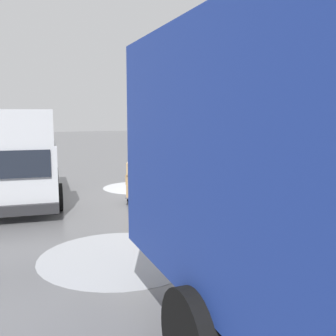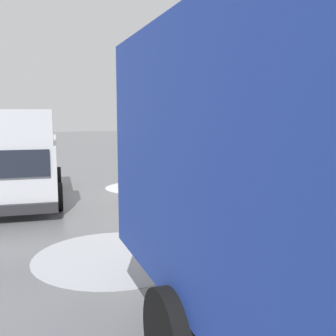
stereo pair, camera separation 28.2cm
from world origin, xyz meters
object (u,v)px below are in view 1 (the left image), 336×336
at_px(cargo_van_parked_right, 19,161).
at_px(pedestrian_pink_side, 201,144).
at_px(pedestrian_black_side, 218,150).
at_px(shopping_cart_vendor, 173,181).
at_px(hand_dolly_boxes, 135,180).

height_order(cargo_van_parked_right, pedestrian_pink_side, cargo_van_parked_right).
bearing_deg(pedestrian_black_side, pedestrian_pink_side, -101.18).
height_order(pedestrian_pink_side, pedestrian_black_side, same).
bearing_deg(pedestrian_pink_side, pedestrian_black_side, 78.82).
xyz_separation_m(pedestrian_pink_side, pedestrian_black_side, (0.35, 1.75, 0.00)).
height_order(shopping_cart_vendor, pedestrian_pink_side, pedestrian_pink_side).
distance_m(cargo_van_parked_right, pedestrian_black_side, 5.54).
xyz_separation_m(cargo_van_parked_right, pedestrian_pink_side, (-5.16, 0.96, 0.41)).
bearing_deg(pedestrian_pink_side, cargo_van_parked_right, -10.53).
relative_size(shopping_cart_vendor, hand_dolly_boxes, 0.79).
relative_size(cargo_van_parked_right, pedestrian_black_side, 2.53).
bearing_deg(pedestrian_black_side, hand_dolly_boxes, -38.42).
distance_m(shopping_cart_vendor, pedestrian_black_side, 1.94).
xyz_separation_m(shopping_cart_vendor, pedestrian_pink_side, (-0.99, -0.22, 1.02)).
relative_size(shopping_cart_vendor, pedestrian_black_side, 0.49).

